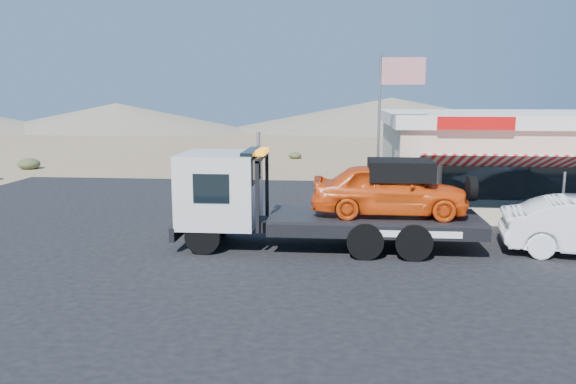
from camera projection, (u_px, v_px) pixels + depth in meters
The scene contains 6 objects.
ground at pixel (219, 261), 15.85m from camera, with size 120.00×120.00×0.00m, color #8C7150.
asphalt_lot at pixel (297, 236), 18.62m from camera, with size 32.00×24.00×0.02m, color black.
tow_truck at pixel (319, 196), 16.96m from camera, with size 8.99×2.67×3.01m.
jerky_store at pixel (511, 159), 23.38m from camera, with size 10.40×9.97×3.90m.
flagpole at pixel (386, 120), 19.18m from camera, with size 1.55×0.10×6.00m.
distant_hills at pixel (235, 116), 70.49m from camera, with size 126.00×48.00×4.20m.
Camera 1 is at (3.33, -15.04, 4.66)m, focal length 35.00 mm.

